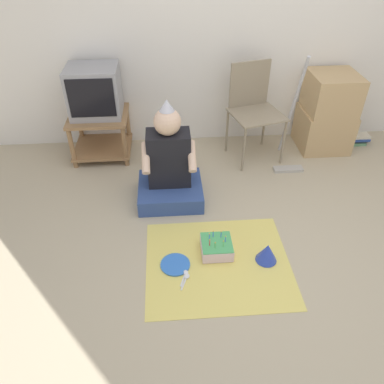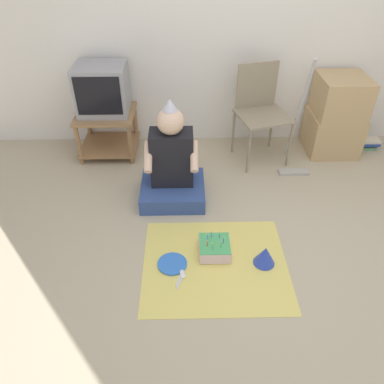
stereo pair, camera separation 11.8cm
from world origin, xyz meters
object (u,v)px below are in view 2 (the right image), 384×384
(birthday_cake, at_px, (215,248))
(person_seated, at_px, (172,168))
(book_pile, at_px, (368,143))
(cardboard_box_stack, at_px, (336,116))
(dust_mop, at_px, (296,141))
(folding_chair, at_px, (260,106))
(tv, at_px, (102,89))
(party_hat_blue, at_px, (265,255))
(paper_plate, at_px, (172,264))

(birthday_cake, bearing_deg, person_seated, 114.23)
(book_pile, bearing_deg, cardboard_box_stack, -176.74)
(dust_mop, bearing_deg, folding_chair, 139.91)
(tv, distance_m, book_pile, 2.75)
(tv, distance_m, party_hat_blue, 2.14)
(tv, xyz_separation_m, party_hat_blue, (1.32, -1.58, -0.58))
(book_pile, relative_size, paper_plate, 0.97)
(book_pile, xyz_separation_m, birthday_cake, (-1.71, -1.47, 0.00))
(tv, bearing_deg, book_pile, -0.07)
(dust_mop, relative_size, paper_plate, 5.18)
(person_seated, bearing_deg, tv, 130.23)
(party_hat_blue, bearing_deg, cardboard_box_stack, 58.78)
(paper_plate, bearing_deg, birthday_cake, 19.13)
(paper_plate, bearing_deg, cardboard_box_stack, 44.33)
(book_pile, bearing_deg, paper_plate, -141.89)
(folding_chair, distance_m, party_hat_blue, 1.55)
(folding_chair, height_order, paper_plate, folding_chair)
(folding_chair, height_order, birthday_cake, folding_chair)
(folding_chair, relative_size, birthday_cake, 4.06)
(book_pile, height_order, birthday_cake, birthday_cake)
(folding_chair, xyz_separation_m, person_seated, (-0.82, -0.67, -0.24))
(birthday_cake, height_order, party_hat_blue, birthday_cake)
(person_seated, relative_size, birthday_cake, 3.99)
(cardboard_box_stack, distance_m, birthday_cake, 1.97)
(folding_chair, bearing_deg, party_hat_blue, -96.28)
(party_hat_blue, bearing_deg, book_pile, 49.17)
(cardboard_box_stack, distance_m, book_pile, 0.53)
(cardboard_box_stack, bearing_deg, tv, 179.31)
(paper_plate, bearing_deg, party_hat_blue, 0.13)
(folding_chair, height_order, dust_mop, dust_mop)
(cardboard_box_stack, height_order, paper_plate, cardboard_box_stack)
(cardboard_box_stack, bearing_deg, book_pile, 3.26)
(cardboard_box_stack, bearing_deg, paper_plate, -135.67)
(paper_plate, bearing_deg, tv, 112.86)
(tv, relative_size, dust_mop, 0.43)
(birthday_cake, bearing_deg, book_pile, 40.78)
(book_pile, bearing_deg, tv, 179.93)
(book_pile, xyz_separation_m, paper_plate, (-2.01, -1.58, -0.04))
(dust_mop, relative_size, person_seated, 1.23)
(cardboard_box_stack, relative_size, book_pile, 3.78)
(person_seated, relative_size, paper_plate, 4.23)
(person_seated, bearing_deg, cardboard_box_stack, 25.11)
(tv, height_order, paper_plate, tv)
(cardboard_box_stack, height_order, dust_mop, dust_mop)
(dust_mop, xyz_separation_m, book_pile, (0.89, 0.37, -0.25))
(folding_chair, bearing_deg, tv, 175.85)
(cardboard_box_stack, xyz_separation_m, dust_mop, (-0.46, -0.35, -0.07))
(tv, distance_m, birthday_cake, 1.87)
(book_pile, height_order, person_seated, person_seated)
(person_seated, xyz_separation_m, party_hat_blue, (0.66, -0.80, -0.21))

